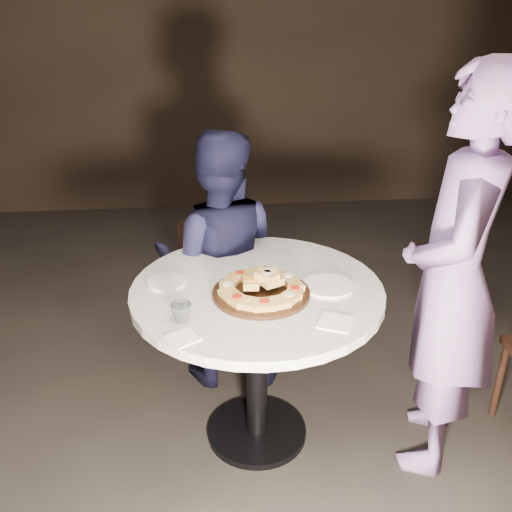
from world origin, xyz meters
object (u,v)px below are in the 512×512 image
at_px(water_glass, 181,312).
at_px(diner_navy, 219,262).
at_px(table, 257,317).
at_px(chair_far, 215,269).
at_px(serving_board, 261,293).
at_px(focaccia_pile, 262,286).
at_px(diner_teal, 453,281).

height_order(water_glass, diner_navy, diner_navy).
xyz_separation_m(table, chair_far, (-0.17, 0.94, -0.21)).
bearing_deg(water_glass, serving_board, 27.64).
distance_m(table, focaccia_pile, 0.22).
bearing_deg(focaccia_pile, serving_board, -136.85).
bearing_deg(focaccia_pile, water_glass, -152.21).
xyz_separation_m(serving_board, chair_far, (-0.18, 1.01, -0.38)).
relative_size(water_glass, diner_teal, 0.04).
height_order(focaccia_pile, water_glass, focaccia_pile).
bearing_deg(chair_far, diner_teal, 143.16).
relative_size(chair_far, diner_teal, 0.45).
bearing_deg(serving_board, water_glass, -152.36).
bearing_deg(serving_board, diner_teal, -6.05).
bearing_deg(water_glass, chair_far, 82.49).
bearing_deg(water_glass, focaccia_pile, 27.79).
xyz_separation_m(table, diner_teal, (0.83, -0.16, 0.23)).
height_order(chair_far, diner_navy, diner_navy).
bearing_deg(water_glass, diner_navy, 77.70).
distance_m(focaccia_pile, chair_far, 1.11).
bearing_deg(diner_navy, water_glass, 83.31).
relative_size(table, diner_navy, 0.90).
bearing_deg(focaccia_pile, diner_navy, 105.32).
xyz_separation_m(serving_board, diner_navy, (-0.17, 0.62, -0.14)).
bearing_deg(diner_navy, serving_board, 110.63).
distance_m(serving_board, diner_navy, 0.65).
bearing_deg(diner_teal, focaccia_pile, -71.77).
bearing_deg(chair_far, water_glass, 93.35).
bearing_deg(chair_far, serving_board, 111.04).
height_order(water_glass, diner_teal, diner_teal).
height_order(focaccia_pile, diner_navy, diner_navy).
relative_size(table, serving_board, 3.05).
relative_size(table, focaccia_pile, 3.38).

